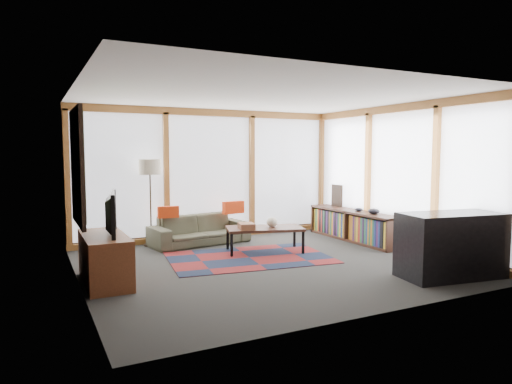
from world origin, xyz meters
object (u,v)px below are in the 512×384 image
television (106,213)px  bookshelf (353,225)px  sofa (200,230)px  floor_lamp (151,203)px  bar_counter (451,245)px  tv_console (105,259)px  coffee_table (265,240)px

television → bookshelf: bearing=-69.8°
sofa → floor_lamp: (-0.86, 0.27, 0.53)m
bar_counter → sofa: bearing=131.3°
bookshelf → bar_counter: (-0.49, -2.75, 0.15)m
sofa → television: size_ratio=1.91×
floor_lamp → tv_console: 2.49m
television → tv_console: bearing=138.9°
sofa → bar_counter: 4.44m
floor_lamp → television: floor_lamp is taller
sofa → tv_console: 2.76m
tv_console → bookshelf: bearing=10.3°
floor_lamp → coffee_table: size_ratio=1.23×
coffee_table → tv_console: size_ratio=1.01×
bookshelf → television: size_ratio=2.42×
sofa → television: bearing=-144.5°
sofa → television: (-1.97, -1.86, 0.66)m
bar_counter → floor_lamp: bearing=137.8°
bookshelf → television: (-4.82, -0.86, 0.64)m
floor_lamp → coffee_table: (1.65, -1.43, -0.59)m
coffee_table → tv_console: 2.88m
television → coffee_table: bearing=-65.6°
coffee_table → sofa: bearing=124.0°
television → bar_counter: television is taller
sofa → bar_counter: bar_counter is taller
bookshelf → bar_counter: size_ratio=1.67×
coffee_table → television: size_ratio=1.34×
bookshelf → tv_console: (-4.86, -0.89, 0.03)m
tv_console → floor_lamp: bearing=62.1°
sofa → bookshelf: 3.03m
floor_lamp → bookshelf: bearing=-18.9°
bar_counter → television: bearing=165.5°
floor_lamp → bookshelf: (3.72, -1.27, -0.51)m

